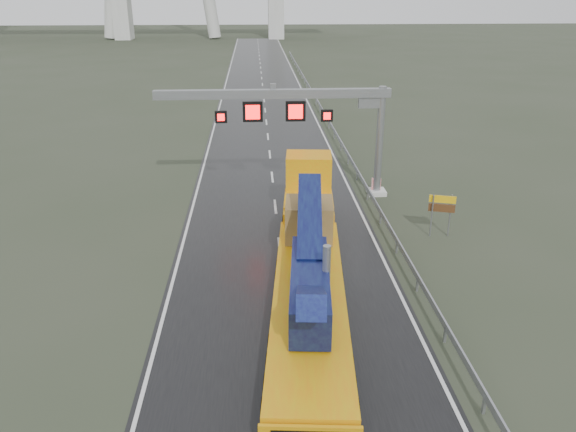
{
  "coord_description": "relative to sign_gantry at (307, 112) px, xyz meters",
  "views": [
    {
      "loc": [
        -1.17,
        -17.2,
        13.01
      ],
      "look_at": [
        0.25,
        6.66,
        3.2
      ],
      "focal_mm": 35.0,
      "sensor_mm": 36.0,
      "label": 1
    }
  ],
  "objects": [
    {
      "name": "guardrail",
      "position": [
        4.0,
        12.01,
        -4.91
      ],
      "size": [
        0.2,
        140.0,
        1.4
      ],
      "primitive_type": null,
      "color": "#919399",
      "rests_on": "ground"
    },
    {
      "name": "heavy_haul_truck",
      "position": [
        -0.81,
        -10.81,
        -3.78
      ],
      "size": [
        4.68,
        20.3,
        4.73
      ],
      "rotation": [
        0.0,
        0.0,
        -0.09
      ],
      "color": "gold",
      "rests_on": "ground"
    },
    {
      "name": "sign_gantry",
      "position": [
        0.0,
        0.0,
        0.0
      ],
      "size": [
        14.9,
        1.2,
        7.42
      ],
      "color": "silver",
      "rests_on": "ground"
    },
    {
      "name": "striped_barrier",
      "position": [
        4.78,
        0.15,
        -5.09
      ],
      "size": [
        0.67,
        0.43,
        1.05
      ],
      "primitive_type": "cube",
      "rotation": [
        0.0,
        0.0,
        -0.17
      ],
      "color": "red",
      "rests_on": "ground"
    },
    {
      "name": "ground",
      "position": [
        -2.1,
        -17.99,
        -5.61
      ],
      "size": [
        400.0,
        400.0,
        0.0
      ],
      "primitive_type": "plane",
      "color": "#303928",
      "rests_on": "ground"
    },
    {
      "name": "road",
      "position": [
        -2.1,
        22.01,
        -5.6
      ],
      "size": [
        11.0,
        200.0,
        0.02
      ],
      "primitive_type": "cube",
      "color": "black",
      "rests_on": "ground"
    },
    {
      "name": "exit_sign_pair",
      "position": [
        6.9,
        -6.99,
        -3.89
      ],
      "size": [
        1.39,
        0.47,
        2.46
      ],
      "rotation": [
        0.0,
        0.0,
        -0.29
      ],
      "color": "gray",
      "rests_on": "ground"
    }
  ]
}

